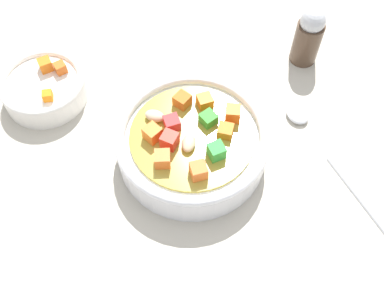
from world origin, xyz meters
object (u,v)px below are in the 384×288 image
object	(u,v)px
soup_bowl_main	(192,142)
pepper_shaker	(308,36)
spoon	(330,156)
side_bowl_small	(44,88)

from	to	relation	value
soup_bowl_main	pepper_shaker	bearing A→B (deg)	-161.60
soup_bowl_main	pepper_shaker	xyz separation A→B (cm)	(-20.29, -6.75, 1.56)
soup_bowl_main	spoon	xyz separation A→B (cm)	(-14.09, 7.88, -2.09)
pepper_shaker	soup_bowl_main	bearing A→B (deg)	18.40
soup_bowl_main	pepper_shaker	world-z (taller)	pepper_shaker
soup_bowl_main	side_bowl_small	bearing A→B (deg)	-52.02
spoon	soup_bowl_main	bearing A→B (deg)	61.02
spoon	pepper_shaker	distance (cm)	16.30
side_bowl_small	spoon	bearing A→B (deg)	138.03
soup_bowl_main	side_bowl_small	world-z (taller)	soup_bowl_main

